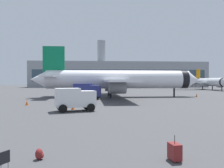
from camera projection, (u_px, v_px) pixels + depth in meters
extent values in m
cylinder|color=white|center=(119.00, 79.00, 49.05)|extent=(30.07, 4.38, 3.80)
cone|color=white|center=(193.00, 79.00, 50.62)|extent=(2.47, 3.66, 3.61)
cone|color=white|center=(38.00, 79.00, 47.45)|extent=(3.27, 3.48, 3.42)
cylinder|color=black|center=(183.00, 79.00, 50.40)|extent=(1.47, 3.90, 3.88)
cube|color=white|center=(111.00, 81.00, 56.92)|extent=(5.11, 16.09, 0.36)
cube|color=white|center=(119.00, 81.00, 41.00)|extent=(5.11, 16.09, 0.36)
cylinder|color=gray|center=(112.00, 86.00, 54.45)|extent=(3.24, 2.26, 2.20)
cylinder|color=gray|center=(117.00, 88.00, 43.51)|extent=(3.24, 2.26, 2.20)
cube|color=#0C7247|center=(54.00, 62.00, 47.70)|extent=(4.41, 0.44, 6.40)
cube|color=white|center=(54.00, 77.00, 50.88)|extent=(2.71, 6.05, 0.24)
cube|color=white|center=(49.00, 76.00, 44.51)|extent=(2.71, 6.05, 0.24)
cylinder|color=black|center=(174.00, 92.00, 50.25)|extent=(0.36, 0.36, 1.80)
cylinder|color=black|center=(109.00, 92.00, 51.29)|extent=(0.44, 0.44, 1.80)
cylinder|color=black|center=(111.00, 93.00, 46.51)|extent=(0.44, 0.44, 1.80)
cylinder|color=silver|center=(209.00, 82.00, 87.86)|extent=(4.20, 23.88, 3.01)
cone|color=silver|center=(196.00, 82.00, 101.00)|extent=(2.83, 2.67, 2.71)
cylinder|color=black|center=(224.00, 82.00, 76.77)|extent=(3.12, 1.26, 3.07)
cube|color=silver|center=(192.00, 83.00, 88.48)|extent=(12.85, 4.43, 0.29)
cylinder|color=gray|center=(220.00, 85.00, 88.78)|extent=(1.87, 2.62, 1.74)
cylinder|color=gray|center=(197.00, 85.00, 88.55)|extent=(1.87, 2.62, 1.74)
cube|color=orange|center=(198.00, 75.00, 98.50)|extent=(0.46, 3.49, 5.07)
cube|color=silver|center=(204.00, 81.00, 99.00)|extent=(4.85, 2.29, 0.19)
cube|color=silver|center=(192.00, 81.00, 98.86)|extent=(4.85, 2.29, 0.19)
cylinder|color=black|center=(222.00, 89.00, 78.39)|extent=(0.29, 0.29, 1.43)
cylinder|color=black|center=(212.00, 88.00, 89.52)|extent=(0.35, 0.35, 1.43)
cylinder|color=black|center=(203.00, 88.00, 89.42)|extent=(0.35, 0.35, 1.43)
cube|color=navy|center=(96.00, 91.00, 42.91)|extent=(2.14, 2.53, 2.04)
cube|color=#1E232D|center=(99.00, 89.00, 42.79)|extent=(0.53, 1.95, 0.84)
cube|color=navy|center=(83.00, 90.00, 43.28)|extent=(3.54, 2.86, 2.40)
cylinder|color=black|center=(98.00, 96.00, 44.04)|extent=(0.93, 0.42, 0.90)
cylinder|color=black|center=(95.00, 97.00, 41.77)|extent=(0.93, 0.42, 0.90)
cylinder|color=black|center=(80.00, 96.00, 44.56)|extent=(0.93, 0.42, 0.90)
cylinder|color=black|center=(77.00, 97.00, 42.29)|extent=(0.93, 0.42, 0.90)
cube|color=white|center=(87.00, 99.00, 26.73)|extent=(2.22, 2.39, 1.78)
cube|color=#1E232D|center=(93.00, 95.00, 26.98)|extent=(0.55, 1.76, 0.74)
cube|color=white|center=(68.00, 98.00, 25.99)|extent=(3.07, 2.62, 2.10)
cylinder|color=black|center=(87.00, 106.00, 27.81)|extent=(0.93, 0.45, 0.90)
cylinder|color=black|center=(91.00, 108.00, 25.83)|extent=(0.93, 0.45, 0.90)
cylinder|color=black|center=(60.00, 107.00, 26.78)|extent=(0.93, 0.45, 0.90)
cylinder|color=black|center=(63.00, 109.00, 24.80)|extent=(0.93, 0.45, 0.90)
cube|color=#F2590C|center=(27.00, 105.00, 32.62)|extent=(0.44, 0.44, 0.04)
cone|color=#F2590C|center=(27.00, 102.00, 32.61)|extent=(0.36, 0.36, 0.80)
cylinder|color=white|center=(27.00, 102.00, 32.61)|extent=(0.23, 0.23, 0.10)
cube|color=#F2590C|center=(73.00, 109.00, 27.72)|extent=(0.44, 0.44, 0.04)
cone|color=#F2590C|center=(73.00, 106.00, 27.71)|extent=(0.36, 0.36, 0.64)
cylinder|color=white|center=(73.00, 106.00, 27.71)|extent=(0.23, 0.23, 0.10)
cube|color=#F2590C|center=(197.00, 97.00, 49.33)|extent=(0.44, 0.44, 0.04)
cone|color=#F2590C|center=(197.00, 95.00, 49.32)|extent=(0.36, 0.36, 0.68)
cylinder|color=white|center=(197.00, 95.00, 49.32)|extent=(0.23, 0.23, 0.10)
cube|color=#F2590C|center=(73.00, 99.00, 43.96)|extent=(0.44, 0.44, 0.04)
cone|color=#F2590C|center=(73.00, 97.00, 43.96)|extent=(0.36, 0.36, 0.79)
cylinder|color=white|center=(73.00, 96.00, 43.96)|extent=(0.23, 0.23, 0.10)
cube|color=maroon|center=(175.00, 151.00, 10.00)|extent=(0.48, 0.69, 0.70)
cylinder|color=black|center=(175.00, 139.00, 9.99)|extent=(0.02, 0.02, 0.36)
cylinder|color=black|center=(172.00, 158.00, 10.22)|extent=(0.08, 0.04, 0.08)
cylinder|color=black|center=(177.00, 161.00, 9.79)|extent=(0.08, 0.04, 0.08)
ellipsoid|color=maroon|center=(39.00, 154.00, 10.14)|extent=(0.32, 0.40, 0.48)
ellipsoid|color=maroon|center=(42.00, 156.00, 10.15)|extent=(0.12, 0.28, 0.24)
cube|color=black|center=(0.00, 162.00, 8.57)|extent=(0.66, 0.66, 0.06)
cube|color=black|center=(4.00, 157.00, 8.48)|extent=(0.28, 0.44, 0.40)
cylinder|color=#999EA5|center=(1.00, 165.00, 8.83)|extent=(0.04, 0.04, 0.44)
cylinder|color=#999EA5|center=(8.00, 167.00, 8.67)|extent=(0.04, 0.04, 0.44)
cube|color=gray|center=(119.00, 75.00, 129.34)|extent=(94.89, 17.40, 13.60)
cube|color=#334756|center=(121.00, 76.00, 120.63)|extent=(90.14, 0.10, 6.12)
cylinder|color=gray|center=(101.00, 51.00, 128.41)|extent=(4.40, 4.40, 12.00)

